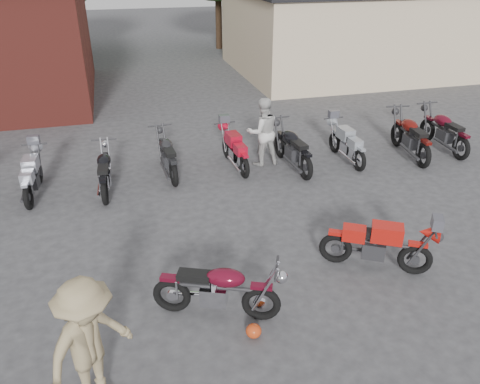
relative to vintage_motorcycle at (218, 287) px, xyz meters
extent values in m
plane|color=#353538|center=(1.03, -0.05, -0.56)|extent=(90.00, 90.00, 0.00)
cube|color=tan|center=(9.53, 14.95, 1.19)|extent=(10.00, 8.00, 3.50)
ellipsoid|color=#B83A13|center=(0.39, -0.58, -0.45)|extent=(0.28, 0.28, 0.21)
imported|color=beige|center=(2.41, 5.40, 0.34)|extent=(0.90, 0.72, 1.79)
imported|color=#97855D|center=(-1.79, -1.11, 0.37)|extent=(1.35, 1.31, 1.85)
camera|label=1|loc=(-1.15, -5.49, 4.49)|focal=35.00mm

